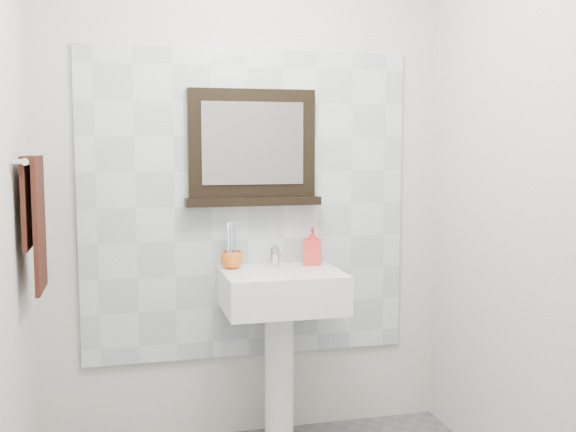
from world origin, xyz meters
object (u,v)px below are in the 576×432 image
object	(u,v)px
pedestal_sink	(281,309)
hand_towel	(35,213)
framed_mirror	(252,150)
soap_dispenser	(313,246)
toothbrush_cup	(232,260)

from	to	relation	value
pedestal_sink	hand_towel	distance (m)	1.18
framed_mirror	pedestal_sink	bearing A→B (deg)	-62.01
pedestal_sink	hand_towel	bearing A→B (deg)	-172.48
framed_mirror	hand_towel	size ratio (longest dim) A/B	1.19
pedestal_sink	soap_dispenser	xyz separation A→B (m)	(0.19, 0.12, 0.28)
framed_mirror	hand_towel	xyz separation A→B (m)	(-0.96, -0.33, -0.25)
soap_dispenser	hand_towel	distance (m)	1.29
toothbrush_cup	soap_dispenser	size ratio (longest dim) A/B	0.56
toothbrush_cup	soap_dispenser	world-z (taller)	soap_dispenser
framed_mirror	hand_towel	distance (m)	1.04
pedestal_sink	soap_dispenser	size ratio (longest dim) A/B	5.22
soap_dispenser	hand_towel	xyz separation A→B (m)	(-1.25, -0.26, 0.22)
pedestal_sink	framed_mirror	xyz separation A→B (m)	(-0.10, 0.19, 0.74)
pedestal_sink	toothbrush_cup	size ratio (longest dim) A/B	9.25
pedestal_sink	soap_dispenser	bearing A→B (deg)	32.42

